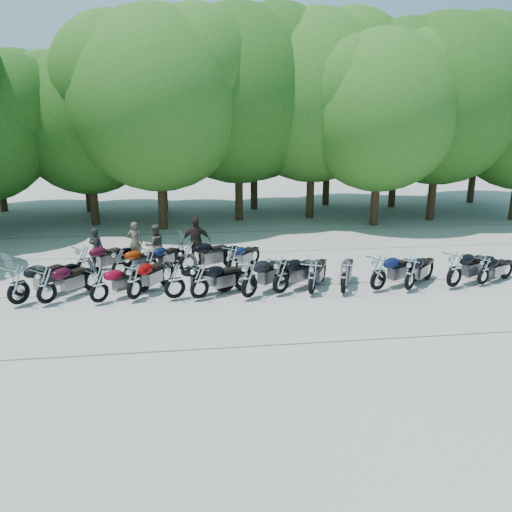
{
  "coord_description": "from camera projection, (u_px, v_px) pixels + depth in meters",
  "views": [
    {
      "loc": [
        -2.04,
        -14.39,
        5.56
      ],
      "look_at": [
        0.0,
        1.5,
        1.1
      ],
      "focal_mm": 35.0,
      "sensor_mm": 36.0,
      "label": 1
    }
  ],
  "objects": [
    {
      "name": "motorcycle_10",
      "position": [
        379.0,
        272.0,
        16.29
      ],
      "size": [
        2.51,
        1.76,
        1.38
      ],
      "primitive_type": null,
      "rotation": [
        0.0,
        0.0,
        2.04
      ],
      "color": "#0C1335",
      "rests_on": "ground"
    },
    {
      "name": "tree_12",
      "position": [
        254.0,
        115.0,
        29.91
      ],
      "size": [
        7.88,
        7.88,
        9.67
      ],
      "color": "#3A2614",
      "rests_on": "ground"
    },
    {
      "name": "ground",
      "position": [
        262.0,
        303.0,
        15.49
      ],
      "size": [
        90.0,
        90.0,
        0.0
      ],
      "primitive_type": "plane",
      "color": "gray",
      "rests_on": "ground"
    },
    {
      "name": "tree_10",
      "position": [
        82.0,
        116.0,
        29.17
      ],
      "size": [
        7.78,
        7.78,
        9.55
      ],
      "color": "#3A2614",
      "rests_on": "ground"
    },
    {
      "name": "rider_2",
      "position": [
        196.0,
        241.0,
        19.28
      ],
      "size": [
        1.13,
        0.54,
        1.88
      ],
      "primitive_type": "imported",
      "rotation": [
        0.0,
        0.0,
        3.22
      ],
      "color": "black",
      "rests_on": "ground"
    },
    {
      "name": "motorcycle_6",
      "position": [
        249.0,
        278.0,
        15.59
      ],
      "size": [
        2.38,
        2.35,
        1.45
      ],
      "primitive_type": null,
      "rotation": [
        0.0,
        0.0,
        2.34
      ],
      "color": "black",
      "rests_on": "ground"
    },
    {
      "name": "rider_3",
      "position": [
        135.0,
        242.0,
        19.67
      ],
      "size": [
        0.68,
        0.54,
        1.64
      ],
      "primitive_type": "imported",
      "rotation": [
        0.0,
        0.0,
        2.86
      ],
      "color": "brown",
      "rests_on": "ground"
    },
    {
      "name": "motorcycle_2",
      "position": [
        99.0,
        285.0,
        15.21
      ],
      "size": [
        2.13,
        1.95,
        1.26
      ],
      "primitive_type": null,
      "rotation": [
        0.0,
        0.0,
        2.27
      ],
      "color": "maroon",
      "rests_on": "ground"
    },
    {
      "name": "tree_11",
      "position": [
        160.0,
        119.0,
        29.25
      ],
      "size": [
        7.56,
        7.56,
        9.28
      ],
      "color": "#3A2614",
      "rests_on": "ground"
    },
    {
      "name": "rider_1",
      "position": [
        155.0,
        245.0,
        19.19
      ],
      "size": [
        0.96,
        0.86,
        1.63
      ],
      "primitive_type": "imported",
      "rotation": [
        0.0,
        0.0,
        3.51
      ],
      "color": "brown",
      "rests_on": "ground"
    },
    {
      "name": "motorcycle_11",
      "position": [
        411.0,
        273.0,
        16.32
      ],
      "size": [
        2.14,
        2.11,
        1.3
      ],
      "primitive_type": null,
      "rotation": [
        0.0,
        0.0,
        2.35
      ],
      "color": "black",
      "rests_on": "ground"
    },
    {
      "name": "motorcycle_7",
      "position": [
        281.0,
        275.0,
        15.96
      ],
      "size": [
        2.43,
        2.07,
        1.39
      ],
      "primitive_type": null,
      "rotation": [
        0.0,
        0.0,
        2.21
      ],
      "color": "black",
      "rests_on": "ground"
    },
    {
      "name": "tree_4",
      "position": [
        238.0,
        96.0,
        26.29
      ],
      "size": [
        9.13,
        9.13,
        11.2
      ],
      "color": "#3A2614",
      "rests_on": "ground"
    },
    {
      "name": "tree_7",
      "position": [
        441.0,
        101.0,
        26.41
      ],
      "size": [
        8.79,
        8.79,
        10.79
      ],
      "color": "#3A2614",
      "rests_on": "ground"
    },
    {
      "name": "motorcycle_3",
      "position": [
        134.0,
        281.0,
        15.47
      ],
      "size": [
        1.89,
        2.42,
        1.35
      ],
      "primitive_type": null,
      "rotation": [
        0.0,
        0.0,
        2.58
      ],
      "color": "#7D0406",
      "rests_on": "ground"
    },
    {
      "name": "tree_3",
      "position": [
        157.0,
        101.0,
        24.1
      ],
      "size": [
        8.7,
        8.7,
        10.67
      ],
      "color": "#3A2614",
      "rests_on": "ground"
    },
    {
      "name": "motorcycle_14",
      "position": [
        84.0,
        260.0,
        17.7
      ],
      "size": [
        2.25,
        2.05,
        1.32
      ],
      "primitive_type": null,
      "rotation": [
        0.0,
        0.0,
        2.27
      ],
      "color": "#3F0819",
      "rests_on": "ground"
    },
    {
      "name": "motorcycle_17",
      "position": [
        188.0,
        256.0,
        18.09
      ],
      "size": [
        2.61,
        1.67,
        1.42
      ],
      "primitive_type": null,
      "rotation": [
        0.0,
        0.0,
        1.96
      ],
      "color": "black",
      "rests_on": "ground"
    },
    {
      "name": "tree_6",
      "position": [
        381.0,
        112.0,
        25.2
      ],
      "size": [
        8.0,
        8.0,
        9.82
      ],
      "color": "#3A2614",
      "rests_on": "ground"
    },
    {
      "name": "motorcycle_4",
      "position": [
        175.0,
        280.0,
        15.53
      ],
      "size": [
        2.49,
        1.51,
        1.35
      ],
      "primitive_type": null,
      "rotation": [
        0.0,
        0.0,
        1.92
      ],
      "color": "black",
      "rests_on": "ground"
    },
    {
      "name": "tree_5",
      "position": [
        313.0,
        98.0,
        26.91
      ],
      "size": [
        9.04,
        9.04,
        11.1
      ],
      "color": "#3A2614",
      "rests_on": "ground"
    },
    {
      "name": "motorcycle_13",
      "position": [
        484.0,
        270.0,
        16.89
      ],
      "size": [
        2.08,
        1.48,
        1.15
      ],
      "primitive_type": null,
      "rotation": [
        0.0,
        0.0,
        2.05
      ],
      "color": "black",
      "rests_on": "ground"
    },
    {
      "name": "motorcycle_8",
      "position": [
        312.0,
        277.0,
        15.94
      ],
      "size": [
        1.61,
        2.35,
        1.28
      ],
      "primitive_type": null,
      "rotation": [
        0.0,
        0.0,
        2.69
      ],
      "color": "black",
      "rests_on": "ground"
    },
    {
      "name": "tree_13",
      "position": [
        329.0,
        110.0,
        31.39
      ],
      "size": [
        8.31,
        8.31,
        10.2
      ],
      "color": "#3A2614",
      "rests_on": "ground"
    },
    {
      "name": "motorcycle_5",
      "position": [
        199.0,
        281.0,
        15.54
      ],
      "size": [
        2.37,
        1.73,
        1.31
      ],
      "primitive_type": null,
      "rotation": [
        0.0,
        0.0,
        2.08
      ],
      "color": "black",
      "rests_on": "ground"
    },
    {
      "name": "motorcycle_9",
      "position": [
        344.0,
        276.0,
        16.01
      ],
      "size": [
        1.53,
        2.33,
        1.27
      ],
      "primitive_type": null,
      "rotation": [
        0.0,
        0.0,
        2.73
      ],
      "color": "#37071C",
      "rests_on": "ground"
    },
    {
      "name": "motorcycle_15",
      "position": [
        119.0,
        262.0,
        17.72
      ],
      "size": [
        2.16,
        1.55,
        1.19
      ],
      "primitive_type": null,
      "rotation": [
        0.0,
        0.0,
        2.06
      ],
      "color": "maroon",
      "rests_on": "ground"
    },
    {
      "name": "rider_0",
      "position": [
        97.0,
        249.0,
        18.58
      ],
      "size": [
        0.71,
        0.6,
        1.64
      ],
      "primitive_type": "imported",
      "rotation": [
        0.0,
        0.0,
        2.74
      ],
      "color": "black",
      "rests_on": "ground"
    },
    {
      "name": "motorcycle_18",
      "position": [
        233.0,
        259.0,
        18.2
      ],
      "size": [
        1.79,
        2.0,
        1.16
      ],
      "primitive_type": null,
      "rotation": [
        0.0,
        0.0,
        2.46
      ],
      "color": "#0E163F",
      "rests_on": "ground"
    },
    {
      "name": "motorcycle_16",
      "position": [
        151.0,
        260.0,
        18.01
      ],
      "size": [
        1.85,
        2.04,
        1.2
      ],
      "primitive_type": null,
      "rotation": [
        0.0,
        0.0,
        2.45
      ],
      "color": "black",
      "rests_on": "ground"
    },
    {
      "name": "tree_15",
      "position": [
        482.0,
        94.0,
        31.91
      ],
      "size": [
        9.67,
        9.67,
        11.86
      ],
      "color": "#3A2614",
      "rests_on": "ground"
    },
    {
      "name": "motorcycle_12",
      "position": [
        455.0,
        269.0,
        16.56
      ],
      "size": [
        2.61,
        1.82,
        1.43
      ],
      "primitive_type": null,
      "rotation": [
        0.0,
        0.0,
        2.03
      ],
      "color": "black",
      "rests_on": "ground"
    },
    {
      "name": "motorcycle_0",
      "position": [
        17.0,
        284.0,
        15.03
      ],
      "size": [
        2.22,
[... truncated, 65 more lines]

